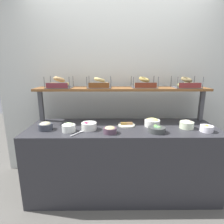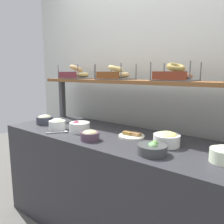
% 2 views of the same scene
% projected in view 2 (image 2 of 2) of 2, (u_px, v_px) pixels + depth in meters
% --- Properties ---
extents(back_wall, '(3.40, 0.06, 2.40)m').
position_uv_depth(back_wall, '(158.00, 88.00, 2.11)').
color(back_wall, silver).
rests_on(back_wall, ground_plane).
extents(deli_counter, '(2.20, 0.70, 0.85)m').
position_uv_depth(deli_counter, '(123.00, 188.00, 1.81)').
color(deli_counter, '#2D2D33').
rests_on(deli_counter, ground_plane).
extents(shelf_riser_left, '(0.05, 0.05, 0.40)m').
position_uv_depth(shelf_riser_left, '(62.00, 99.00, 2.55)').
color(shelf_riser_left, '#4C4C51').
rests_on(shelf_riser_left, deli_counter).
extents(upper_shelf, '(2.16, 0.32, 0.03)m').
position_uv_depth(upper_shelf, '(142.00, 82.00, 1.88)').
color(upper_shelf, brown).
rests_on(upper_shelf, shelf_riser_left).
extents(bowl_tuna_salad, '(0.16, 0.16, 0.09)m').
position_uv_depth(bowl_tuna_salad, '(45.00, 119.00, 2.19)').
color(bowl_tuna_salad, '#393C47').
rests_on(bowl_tuna_salad, deli_counter).
extents(bowl_scallion_spread, '(0.14, 0.14, 0.10)m').
position_uv_depth(bowl_scallion_spread, '(57.00, 124.00, 1.98)').
color(bowl_scallion_spread, silver).
rests_on(bowl_scallion_spread, deli_counter).
extents(bowl_potato_salad, '(0.16, 0.16, 0.10)m').
position_uv_depth(bowl_potato_salad, '(224.00, 154.00, 1.24)').
color(bowl_potato_salad, silver).
rests_on(bowl_potato_salad, deli_counter).
extents(bowl_veggie_mix, '(0.18, 0.18, 0.08)m').
position_uv_depth(bowl_veggie_mix, '(152.00, 149.00, 1.38)').
color(bowl_veggie_mix, '#3E4241').
rests_on(bowl_veggie_mix, deli_counter).
extents(bowl_egg_salad, '(0.18, 0.18, 0.10)m').
position_uv_depth(bowl_egg_salad, '(167.00, 139.00, 1.53)').
color(bowl_egg_salad, white).
rests_on(bowl_egg_salad, deli_counter).
extents(bowl_hummus, '(0.14, 0.14, 0.07)m').
position_uv_depth(bowl_hummus, '(90.00, 135.00, 1.66)').
color(bowl_hummus, '#533B4C').
rests_on(bowl_hummus, deli_counter).
extents(bowl_beet_salad, '(0.17, 0.17, 0.09)m').
position_uv_depth(bowl_beet_salad, '(79.00, 127.00, 1.90)').
color(bowl_beet_salad, white).
rests_on(bowl_beet_salad, deli_counter).
extents(serving_plate_white, '(0.20, 0.20, 0.04)m').
position_uv_depth(serving_plate_white, '(132.00, 136.00, 1.74)').
color(serving_plate_white, white).
rests_on(serving_plate_white, deli_counter).
extents(serving_spoon_near_plate, '(0.12, 0.15, 0.01)m').
position_uv_depth(serving_spoon_near_plate, '(61.00, 132.00, 1.87)').
color(serving_spoon_near_plate, '#B7B7BC').
rests_on(serving_spoon_near_plate, deli_counter).
extents(bagel_basket_sesame, '(0.30, 0.26, 0.15)m').
position_uv_depth(bagel_basket_sesame, '(76.00, 74.00, 2.33)').
color(bagel_basket_sesame, '#4C4C51').
rests_on(bagel_basket_sesame, upper_shelf).
extents(bagel_basket_plain, '(0.30, 0.26, 0.14)m').
position_uv_depth(bagel_basket_plain, '(115.00, 74.00, 2.04)').
color(bagel_basket_plain, '#4C4C51').
rests_on(bagel_basket_plain, upper_shelf).
extents(bagel_basket_everything, '(0.31, 0.26, 0.14)m').
position_uv_depth(bagel_basket_everything, '(175.00, 75.00, 1.70)').
color(bagel_basket_everything, '#4C4C51').
rests_on(bagel_basket_everything, upper_shelf).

